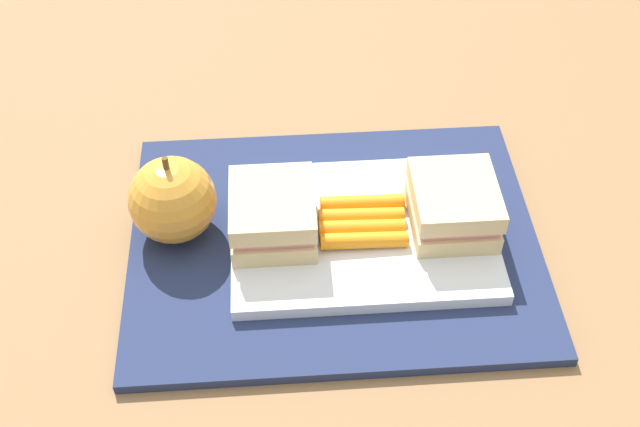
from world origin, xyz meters
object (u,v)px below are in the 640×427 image
food_tray (362,232)px  sandwich_half_left (453,205)px  sandwich_half_right (273,214)px  apple (173,200)px  carrot_sticks_bundle (362,222)px

food_tray → sandwich_half_left: (-0.08, 0.00, 0.03)m
sandwich_half_right → apple: bearing=-12.5°
carrot_sticks_bundle → food_tray: bearing=172.7°
sandwich_half_left → food_tray: bearing=0.0°
food_tray → sandwich_half_left: size_ratio=2.88×
food_tray → apple: apple is taller
sandwich_half_left → sandwich_half_right: (0.16, 0.00, 0.00)m
sandwich_half_left → apple: (0.24, -0.02, 0.00)m
sandwich_half_left → carrot_sticks_bundle: bearing=-0.0°
sandwich_half_left → apple: apple is taller
food_tray → carrot_sticks_bundle: bearing=-7.3°
food_tray → carrot_sticks_bundle: size_ratio=2.92×
sandwich_half_left → carrot_sticks_bundle: (0.08, -0.00, -0.01)m
food_tray → sandwich_half_right: (0.08, 0.00, 0.03)m
carrot_sticks_bundle → apple: 0.17m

